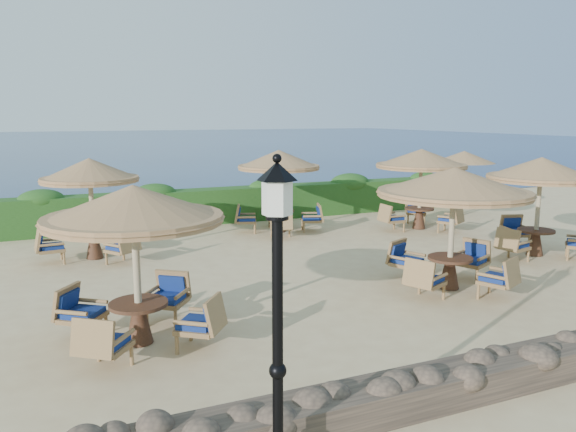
{
  "coord_description": "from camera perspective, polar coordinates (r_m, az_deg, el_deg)",
  "views": [
    {
      "loc": [
        -6.81,
        -11.7,
        3.74
      ],
      "look_at": [
        -1.42,
        0.73,
        1.3
      ],
      "focal_mm": 35.0,
      "sensor_mm": 36.0,
      "label": 1
    }
  ],
  "objects": [
    {
      "name": "cafe_set_4",
      "position": [
        17.98,
        -0.94,
        3.95
      ],
      "size": [
        2.88,
        2.88,
        2.65
      ],
      "color": "tan",
      "rests_on": "ground"
    },
    {
      "name": "cafe_set_0",
      "position": [
        9.35,
        -15.29,
        -1.82
      ],
      "size": [
        2.9,
        2.9,
        2.65
      ],
      "color": "tan",
      "rests_on": "ground"
    },
    {
      "name": "lamp_post",
      "position": [
        5.73,
        -1.06,
        -12.26
      ],
      "size": [
        0.44,
        0.44,
        3.31
      ],
      "color": "black",
      "rests_on": "ground"
    },
    {
      "name": "cafe_set_3",
      "position": [
        15.43,
        -19.41,
        2.54
      ],
      "size": [
        2.68,
        2.77,
        2.65
      ],
      "color": "tan",
      "rests_on": "ground"
    },
    {
      "name": "ground",
      "position": [
        14.04,
        6.55,
        -5.3
      ],
      "size": [
        120.0,
        120.0,
        0.0
      ],
      "primitive_type": "plane",
      "color": "#D2B885",
      "rests_on": "ground"
    },
    {
      "name": "cafe_set_5",
      "position": [
        18.97,
        13.36,
        4.52
      ],
      "size": [
        2.98,
        2.98,
        2.65
      ],
      "color": "tan",
      "rests_on": "ground"
    },
    {
      "name": "cafe_set_1",
      "position": [
        12.46,
        16.43,
        1.44
      ],
      "size": [
        3.28,
        3.28,
        2.65
      ],
      "color": "tan",
      "rests_on": "ground"
    },
    {
      "name": "extra_parasol",
      "position": [
        22.39,
        17.46,
        5.73
      ],
      "size": [
        2.3,
        2.3,
        2.41
      ],
      "color": "tan",
      "rests_on": "ground"
    },
    {
      "name": "cafe_set_2",
      "position": [
        16.31,
        24.21,
        2.86
      ],
      "size": [
        2.83,
        2.83,
        2.65
      ],
      "color": "tan",
      "rests_on": "ground"
    },
    {
      "name": "hedge",
      "position": [
        20.33,
        -3.58,
        1.31
      ],
      "size": [
        18.0,
        0.9,
        1.2
      ],
      "primitive_type": "cube",
      "color": "#1A4215",
      "rests_on": "ground"
    },
    {
      "name": "sea",
      "position": [
        82.06,
        -18.8,
        7.07
      ],
      "size": [
        160.0,
        160.0,
        0.0
      ],
      "primitive_type": "plane",
      "color": "#0B1B46",
      "rests_on": "ground"
    },
    {
      "name": "stone_wall",
      "position": [
        9.43,
        26.2,
        -12.8
      ],
      "size": [
        15.0,
        0.65,
        0.44
      ],
      "primitive_type": "cube",
      "color": "brown",
      "rests_on": "ground"
    }
  ]
}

